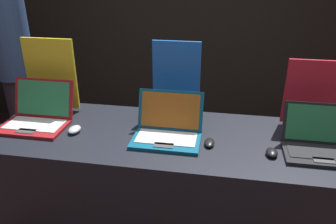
{
  "coord_description": "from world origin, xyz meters",
  "views": [
    {
      "loc": [
        0.29,
        -1.32,
        1.81
      ],
      "look_at": [
        -0.0,
        0.37,
        1.03
      ],
      "focal_mm": 35.0,
      "sensor_mm": 36.0,
      "label": 1
    }
  ],
  "objects_px": {
    "laptop_middle": "(167,128)",
    "mouse_back": "(272,153)",
    "laptop_back": "(320,142)",
    "person_bystander": "(16,69)",
    "promo_stand_back": "(312,96)",
    "laptop_front": "(37,115)",
    "promo_stand_middle": "(176,81)",
    "mouse_front": "(75,130)",
    "promo_stand_front": "(52,77)",
    "mouse_middle": "(209,143)"
  },
  "relations": [
    {
      "from": "laptop_front",
      "to": "mouse_back",
      "type": "height_order",
      "value": "laptop_front"
    },
    {
      "from": "mouse_back",
      "to": "laptop_back",
      "type": "bearing_deg",
      "value": 18.18
    },
    {
      "from": "laptop_front",
      "to": "promo_stand_back",
      "type": "height_order",
      "value": "promo_stand_back"
    },
    {
      "from": "laptop_middle",
      "to": "person_bystander",
      "type": "height_order",
      "value": "person_bystander"
    },
    {
      "from": "laptop_middle",
      "to": "promo_stand_back",
      "type": "xyz_separation_m",
      "value": [
        0.83,
        0.29,
        0.14
      ]
    },
    {
      "from": "mouse_front",
      "to": "mouse_middle",
      "type": "xyz_separation_m",
      "value": [
        0.81,
        -0.01,
        -0.0
      ]
    },
    {
      "from": "promo_stand_back",
      "to": "promo_stand_middle",
      "type": "bearing_deg",
      "value": 178.32
    },
    {
      "from": "mouse_front",
      "to": "mouse_back",
      "type": "relative_size",
      "value": 1.1
    },
    {
      "from": "laptop_middle",
      "to": "person_bystander",
      "type": "xyz_separation_m",
      "value": [
        -1.57,
        0.93,
        -0.01
      ]
    },
    {
      "from": "promo_stand_middle",
      "to": "person_bystander",
      "type": "relative_size",
      "value": 0.28
    },
    {
      "from": "promo_stand_back",
      "to": "person_bystander",
      "type": "height_order",
      "value": "person_bystander"
    },
    {
      "from": "mouse_middle",
      "to": "promo_stand_front",
      "type": "bearing_deg",
      "value": 164.14
    },
    {
      "from": "mouse_middle",
      "to": "mouse_back",
      "type": "xyz_separation_m",
      "value": [
        0.33,
        -0.05,
        0.0
      ]
    },
    {
      "from": "mouse_front",
      "to": "mouse_back",
      "type": "height_order",
      "value": "mouse_front"
    },
    {
      "from": "mouse_middle",
      "to": "promo_stand_back",
      "type": "height_order",
      "value": "promo_stand_back"
    },
    {
      "from": "laptop_middle",
      "to": "mouse_back",
      "type": "relative_size",
      "value": 4.17
    },
    {
      "from": "mouse_front",
      "to": "laptop_back",
      "type": "xyz_separation_m",
      "value": [
        1.4,
        0.02,
        0.04
      ]
    },
    {
      "from": "laptop_middle",
      "to": "promo_stand_back",
      "type": "relative_size",
      "value": 0.91
    },
    {
      "from": "laptop_front",
      "to": "mouse_middle",
      "type": "distance_m",
      "value": 1.09
    },
    {
      "from": "laptop_front",
      "to": "promo_stand_front",
      "type": "height_order",
      "value": "promo_stand_front"
    },
    {
      "from": "laptop_front",
      "to": "laptop_middle",
      "type": "height_order",
      "value": "laptop_front"
    },
    {
      "from": "laptop_front",
      "to": "promo_stand_back",
      "type": "bearing_deg",
      "value": 8.95
    },
    {
      "from": "laptop_back",
      "to": "promo_stand_back",
      "type": "relative_size",
      "value": 0.88
    },
    {
      "from": "promo_stand_front",
      "to": "promo_stand_back",
      "type": "xyz_separation_m",
      "value": [
        1.67,
        0.03,
        -0.04
      ]
    },
    {
      "from": "promo_stand_front",
      "to": "laptop_back",
      "type": "bearing_deg",
      "value": -9.5
    },
    {
      "from": "mouse_middle",
      "to": "mouse_back",
      "type": "relative_size",
      "value": 1.11
    },
    {
      "from": "mouse_front",
      "to": "promo_stand_back",
      "type": "distance_m",
      "value": 1.45
    },
    {
      "from": "mouse_front",
      "to": "promo_stand_back",
      "type": "relative_size",
      "value": 0.24
    },
    {
      "from": "promo_stand_front",
      "to": "mouse_middle",
      "type": "xyz_separation_m",
      "value": [
        1.08,
        -0.31,
        -0.22
      ]
    },
    {
      "from": "laptop_front",
      "to": "promo_stand_middle",
      "type": "height_order",
      "value": "promo_stand_middle"
    },
    {
      "from": "laptop_back",
      "to": "person_bystander",
      "type": "distance_m",
      "value": 2.59
    },
    {
      "from": "mouse_middle",
      "to": "laptop_back",
      "type": "relative_size",
      "value": 0.28
    },
    {
      "from": "laptop_back",
      "to": "promo_stand_front",
      "type": "bearing_deg",
      "value": 170.5
    },
    {
      "from": "laptop_front",
      "to": "promo_stand_middle",
      "type": "xyz_separation_m",
      "value": [
        0.83,
        0.29,
        0.18
      ]
    },
    {
      "from": "promo_stand_back",
      "to": "person_bystander",
      "type": "xyz_separation_m",
      "value": [
        -2.41,
        0.64,
        -0.15
      ]
    },
    {
      "from": "laptop_front",
      "to": "mouse_front",
      "type": "distance_m",
      "value": 0.28
    },
    {
      "from": "laptop_middle",
      "to": "mouse_back",
      "type": "distance_m",
      "value": 0.59
    },
    {
      "from": "mouse_front",
      "to": "mouse_back",
      "type": "xyz_separation_m",
      "value": [
        1.15,
        -0.06,
        -0.0
      ]
    },
    {
      "from": "promo_stand_middle",
      "to": "promo_stand_back",
      "type": "xyz_separation_m",
      "value": [
        0.83,
        -0.02,
        -0.04
      ]
    },
    {
      "from": "promo_stand_middle",
      "to": "laptop_back",
      "type": "relative_size",
      "value": 1.33
    },
    {
      "from": "mouse_back",
      "to": "promo_stand_back",
      "type": "relative_size",
      "value": 0.22
    },
    {
      "from": "mouse_front",
      "to": "person_bystander",
      "type": "distance_m",
      "value": 1.4
    },
    {
      "from": "mouse_front",
      "to": "promo_stand_middle",
      "type": "height_order",
      "value": "promo_stand_middle"
    },
    {
      "from": "laptop_front",
      "to": "laptop_back",
      "type": "distance_m",
      "value": 1.67
    },
    {
      "from": "laptop_front",
      "to": "mouse_back",
      "type": "distance_m",
      "value": 1.42
    },
    {
      "from": "mouse_middle",
      "to": "laptop_back",
      "type": "distance_m",
      "value": 0.59
    },
    {
      "from": "promo_stand_front",
      "to": "laptop_back",
      "type": "distance_m",
      "value": 1.7
    },
    {
      "from": "mouse_front",
      "to": "mouse_middle",
      "type": "height_order",
      "value": "mouse_front"
    },
    {
      "from": "mouse_front",
      "to": "mouse_middle",
      "type": "bearing_deg",
      "value": -0.74
    },
    {
      "from": "promo_stand_front",
      "to": "person_bystander",
      "type": "distance_m",
      "value": 1.01
    }
  ]
}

